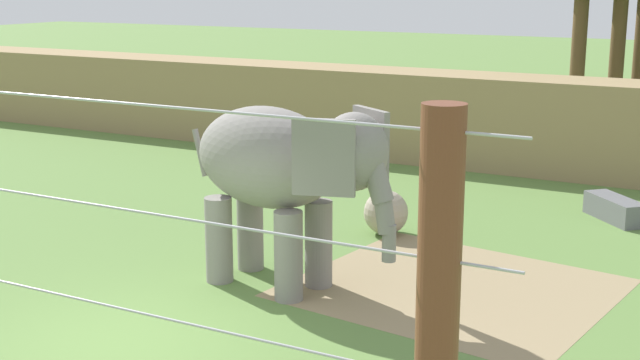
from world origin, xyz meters
The scene contains 6 objects.
ground_plane centered at (0.00, 0.00, 0.00)m, with size 120.00×120.00×0.00m, color #5B7F3D.
dirt_patch centered at (3.00, 3.85, 0.00)m, with size 4.41×4.03×0.01m, color #937F5B.
embankment_wall centered at (0.00, 12.54, 1.11)m, with size 36.00×1.80×2.23m, color #997F56.
elephant centered at (0.73, 2.68, 1.84)m, with size 3.72×1.75×2.77m.
enrichment_ball centered at (0.94, 5.96, 0.40)m, with size 0.81×0.81×0.81m, color tan.
feed_trough centered at (4.42, 8.89, 0.22)m, with size 1.33×1.35×0.44m.
Camera 1 is at (7.14, -8.04, 4.57)m, focal length 49.19 mm.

